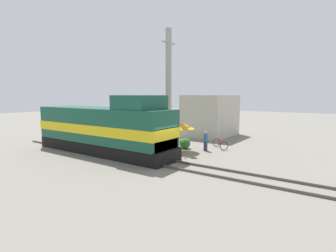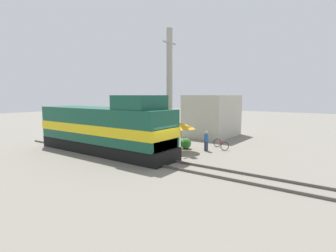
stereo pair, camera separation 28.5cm
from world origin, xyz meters
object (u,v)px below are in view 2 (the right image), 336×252
locomotive (107,129)px  vendor_umbrella (181,126)px  billboard_sign (141,117)px  utility_pole (169,88)px  bicycle (221,144)px  person_bystander (206,140)px

locomotive → vendor_umbrella: 5.82m
billboard_sign → locomotive: bearing=-172.2°
utility_pole → bicycle: (1.39, -4.34, -4.74)m
locomotive → person_bystander: (5.18, -5.90, -1.02)m
utility_pole → person_bystander: utility_pole is taller
vendor_umbrella → bicycle: vendor_umbrella is taller
billboard_sign → person_bystander: billboard_sign is taller
billboard_sign → utility_pole: bearing=-76.3°
bicycle → locomotive: bearing=-0.4°
vendor_umbrella → billboard_sign: (0.78, 4.98, 0.41)m
locomotive → vendor_umbrella: (3.86, -4.35, 0.19)m
utility_pole → person_bystander: size_ratio=6.28×
billboard_sign → vendor_umbrella: bearing=-98.9°
billboard_sign → person_bystander: size_ratio=2.06×
bicycle → utility_pole: bearing=-28.6°
locomotive → utility_pole: utility_pole is taller
utility_pole → vendor_umbrella: 4.01m
utility_pole → billboard_sign: size_ratio=3.05×
locomotive → billboard_sign: bearing=7.8°
vendor_umbrella → bicycle: size_ratio=1.38×
person_bystander → bicycle: (1.53, -0.59, -0.50)m
utility_pole → bicycle: 6.58m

